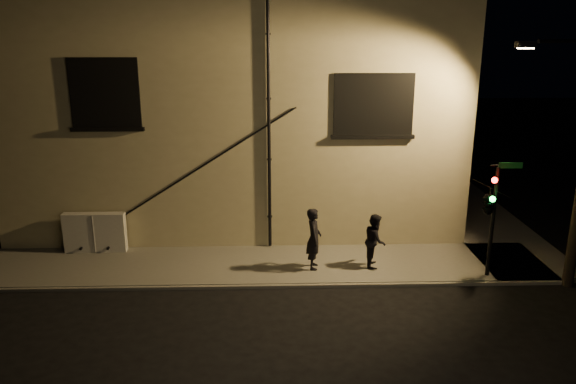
{
  "coord_description": "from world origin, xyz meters",
  "views": [
    {
      "loc": [
        -1.74,
        -15.15,
        7.42
      ],
      "look_at": [
        -1.21,
        1.8,
        2.41
      ],
      "focal_mm": 35.0,
      "sensor_mm": 36.0,
      "label": 1
    }
  ],
  "objects_px": {
    "utility_cabinet": "(95,232)",
    "traffic_signal": "(489,202)",
    "pedestrian_b": "(375,240)",
    "pedestrian_a": "(314,239)"
  },
  "relations": [
    {
      "from": "utility_cabinet",
      "to": "pedestrian_a",
      "type": "distance_m",
      "value": 7.42
    },
    {
      "from": "pedestrian_a",
      "to": "utility_cabinet",
      "type": "bearing_deg",
      "value": 81.33
    },
    {
      "from": "utility_cabinet",
      "to": "pedestrian_a",
      "type": "bearing_deg",
      "value": -12.45
    },
    {
      "from": "traffic_signal",
      "to": "utility_cabinet",
      "type": "bearing_deg",
      "value": 168.94
    },
    {
      "from": "pedestrian_b",
      "to": "utility_cabinet",
      "type": "bearing_deg",
      "value": 90.25
    },
    {
      "from": "pedestrian_b",
      "to": "traffic_signal",
      "type": "relative_size",
      "value": 0.48
    },
    {
      "from": "utility_cabinet",
      "to": "traffic_signal",
      "type": "xyz_separation_m",
      "value": [
        12.31,
        -2.41,
        1.71
      ]
    },
    {
      "from": "utility_cabinet",
      "to": "pedestrian_b",
      "type": "xyz_separation_m",
      "value": [
        9.18,
        -1.49,
        0.18
      ]
    },
    {
      "from": "pedestrian_a",
      "to": "traffic_signal",
      "type": "height_order",
      "value": "traffic_signal"
    },
    {
      "from": "utility_cabinet",
      "to": "traffic_signal",
      "type": "relative_size",
      "value": 0.58
    }
  ]
}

